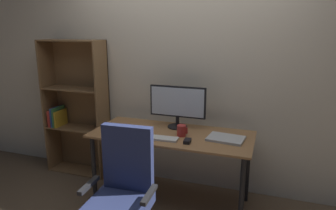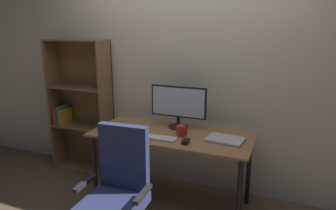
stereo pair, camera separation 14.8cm
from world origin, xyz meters
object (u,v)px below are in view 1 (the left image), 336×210
at_px(desk, 172,142).
at_px(office_chair, 122,201).
at_px(keyboard, 162,138).
at_px(coffee_mug, 182,131).
at_px(monitor, 178,104).
at_px(bookshelf, 76,109).
at_px(laptop, 226,138).
at_px(mouse, 187,141).

xyz_separation_m(desk, office_chair, (-0.13, -0.80, -0.19)).
height_order(keyboard, coffee_mug, coffee_mug).
distance_m(desk, monitor, 0.39).
bearing_deg(bookshelf, office_chair, -43.69).
bearing_deg(laptop, keyboard, -155.17).
xyz_separation_m(monitor, bookshelf, (-1.32, 0.14, -0.20)).
distance_m(mouse, bookshelf, 1.62).
relative_size(monitor, coffee_mug, 5.57).
bearing_deg(monitor, office_chair, -96.93).
distance_m(monitor, bookshelf, 1.34).
height_order(desk, keyboard, keyboard).
height_order(coffee_mug, laptop, coffee_mug).
height_order(mouse, laptop, mouse).
relative_size(keyboard, laptop, 0.91).
height_order(office_chair, bookshelf, bookshelf).
height_order(keyboard, mouse, mouse).
xyz_separation_m(office_chair, bookshelf, (-1.19, 1.14, 0.33)).
bearing_deg(keyboard, monitor, 83.64).
relative_size(keyboard, bookshelf, 0.18).
bearing_deg(laptop, bookshelf, 175.98).
height_order(monitor, office_chair, monitor).
distance_m(keyboard, bookshelf, 1.39).
xyz_separation_m(desk, bookshelf, (-1.32, 0.34, 0.13)).
height_order(desk, office_chair, office_chair).
bearing_deg(mouse, laptop, 28.53).
bearing_deg(mouse, monitor, 115.29).
distance_m(monitor, office_chair, 1.14).
xyz_separation_m(laptop, bookshelf, (-1.84, 0.33, 0.03)).
xyz_separation_m(monitor, mouse, (0.21, -0.39, -0.23)).
bearing_deg(keyboard, mouse, -4.58).
bearing_deg(desk, coffee_mug, -17.19).
relative_size(desk, office_chair, 1.52).
bearing_deg(office_chair, bookshelf, 133.22).
bearing_deg(bookshelf, coffee_mug, -14.59).
height_order(coffee_mug, office_chair, office_chair).
xyz_separation_m(keyboard, bookshelf, (-1.29, 0.52, 0.04)).
bearing_deg(desk, monitor, 91.48).
distance_m(keyboard, office_chair, 0.69).
bearing_deg(laptop, monitor, 166.06).
distance_m(coffee_mug, office_chair, 0.87).
relative_size(coffee_mug, bookshelf, 0.06).
distance_m(monitor, mouse, 0.50).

